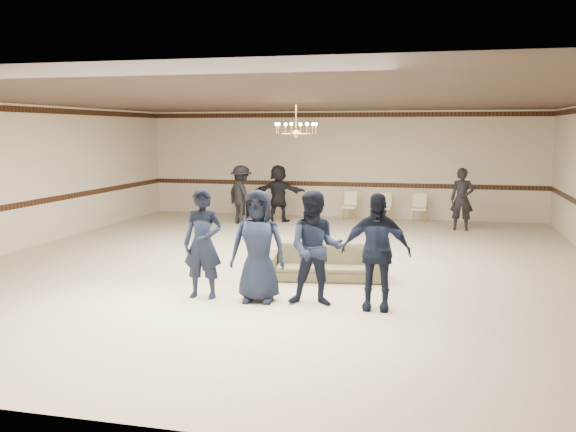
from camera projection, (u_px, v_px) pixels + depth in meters
The scene contains 16 objects.
room at pixel (284, 183), 12.24m from camera, with size 12.01×14.01×3.21m.
chair_rail at pixel (340, 184), 19.04m from camera, with size 12.00×0.02×0.14m, color #391E11.
crown_molding at pixel (341, 115), 18.76m from camera, with size 12.00×0.02×0.14m, color #391E11.
chandelier at pixel (296, 118), 13.03m from camera, with size 0.94×0.94×0.89m, color gold, non-canonical shape.
boy_a at pixel (203, 244), 9.83m from camera, with size 0.63×0.41×1.73m, color black.
boy_b at pixel (258, 246), 9.62m from camera, with size 0.85×0.55×1.73m, color black.
boy_c at pixel (316, 249), 9.41m from camera, with size 0.84×0.66×1.73m, color black.
boy_d at pixel (376, 251), 9.19m from camera, with size 1.02×0.42×1.73m, color black.
settee at pixel (322, 261), 11.18m from camera, with size 2.11×0.83×0.62m, color #686345.
adult_left at pixel (241, 195), 17.65m from camera, with size 1.07×0.61×1.65m, color black.
adult_mid at pixel (279, 193), 18.11m from camera, with size 1.53×0.49×1.65m, color black.
adult_right at pixel (462, 199), 16.52m from camera, with size 0.60×0.39×1.65m, color black.
banquet_chair_left at pixel (350, 206), 18.36m from camera, with size 0.40×0.40×0.83m, color beige, non-canonical shape.
banquet_chair_mid at pixel (384, 207), 18.13m from camera, with size 0.40×0.40×0.83m, color beige, non-canonical shape.
banquet_chair_right at pixel (419, 208), 17.89m from camera, with size 0.40×0.40×0.83m, color beige, non-canonical shape.
console_table at pixel (253, 206), 19.27m from camera, with size 0.78×0.33×0.66m, color black.
Camera 1 is at (2.97, -11.84, 2.63)m, focal length 39.19 mm.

